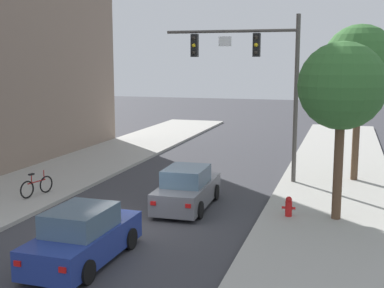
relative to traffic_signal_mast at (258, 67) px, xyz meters
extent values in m
plane|color=#38383D|center=(-2.88, -7.74, -5.32)|extent=(120.00, 120.00, 0.00)
cube|color=#A8A59E|center=(3.62, -7.74, -5.25)|extent=(5.00, 60.00, 0.15)
cylinder|color=#514C47|center=(1.72, 0.01, -1.42)|extent=(0.20, 0.20, 7.50)
cylinder|color=#514C47|center=(-1.31, 0.01, 1.63)|extent=(6.07, 0.14, 0.14)
cube|color=black|center=(-0.10, 0.01, 1.00)|extent=(0.32, 0.28, 1.05)
sphere|color=#2D2823|center=(-0.10, -0.14, 1.33)|extent=(0.18, 0.18, 0.18)
sphere|color=yellow|center=(-0.10, -0.14, 1.00)|extent=(0.18, 0.18, 0.18)
sphere|color=#2D2823|center=(-0.10, -0.14, 0.67)|extent=(0.18, 0.18, 0.18)
cube|color=black|center=(-3.02, 0.01, 1.00)|extent=(0.32, 0.28, 1.05)
sphere|color=#2D2823|center=(-3.02, -0.14, 1.33)|extent=(0.18, 0.18, 0.18)
sphere|color=yellow|center=(-3.02, -0.14, 1.00)|extent=(0.18, 0.18, 0.18)
sphere|color=#2D2823|center=(-3.02, -0.14, 0.67)|extent=(0.18, 0.18, 0.18)
cube|color=white|center=(-1.56, -0.01, 1.18)|extent=(0.60, 0.03, 0.44)
cube|color=slate|center=(-1.84, -4.90, -4.76)|extent=(1.80, 4.24, 0.80)
cube|color=slate|center=(-1.84, -5.05, -4.04)|extent=(1.55, 2.04, 0.64)
cylinder|color=black|center=(-2.68, -3.62, -5.00)|extent=(0.24, 0.65, 0.64)
cylinder|color=black|center=(-1.06, -3.58, -5.00)|extent=(0.24, 0.65, 0.64)
cylinder|color=black|center=(-2.62, -6.22, -5.00)|extent=(0.24, 0.65, 0.64)
cylinder|color=black|center=(-1.00, -6.19, -5.00)|extent=(0.24, 0.65, 0.64)
cube|color=red|center=(-2.43, -7.04, -4.64)|extent=(0.20, 0.04, 0.14)
cube|color=red|center=(-1.15, -7.01, -4.64)|extent=(0.20, 0.04, 0.14)
cube|color=navy|center=(-2.99, -10.96, -4.76)|extent=(1.79, 4.23, 0.80)
cube|color=slate|center=(-2.99, -11.11, -4.04)|extent=(1.54, 2.03, 0.64)
cylinder|color=black|center=(-3.77, -9.64, -5.00)|extent=(0.23, 0.64, 0.64)
cylinder|color=black|center=(-2.16, -9.67, -5.00)|extent=(0.23, 0.64, 0.64)
cylinder|color=black|center=(-3.82, -12.24, -5.00)|extent=(0.23, 0.64, 0.64)
cylinder|color=black|center=(-2.21, -12.28, -5.00)|extent=(0.23, 0.64, 0.64)
cube|color=red|center=(-3.67, -13.06, -4.64)|extent=(0.20, 0.04, 0.14)
cube|color=red|center=(-2.40, -13.09, -4.64)|extent=(0.20, 0.04, 0.14)
torus|color=black|center=(-8.00, -5.06, -4.81)|extent=(0.21, 0.72, 0.72)
torus|color=black|center=(-8.22, -6.09, -4.81)|extent=(0.21, 0.72, 0.72)
cylinder|color=maroon|center=(-8.11, -5.57, -4.59)|extent=(0.25, 0.93, 0.05)
cylinder|color=maroon|center=(-8.16, -5.83, -4.41)|extent=(0.04, 0.04, 0.35)
cylinder|color=maroon|center=(-8.02, -5.16, -4.39)|extent=(0.04, 0.04, 0.40)
cube|color=black|center=(-8.16, -5.83, -4.23)|extent=(0.17, 0.26, 0.06)
cylinder|color=red|center=(2.11, -5.44, -4.90)|extent=(0.24, 0.24, 0.55)
sphere|color=red|center=(2.11, -5.44, -4.56)|extent=(0.22, 0.22, 0.22)
cylinder|color=red|center=(1.93, -5.44, -4.87)|extent=(0.12, 0.09, 0.09)
cylinder|color=red|center=(2.29, -5.44, -4.87)|extent=(0.12, 0.09, 0.09)
cylinder|color=brown|center=(3.73, -5.22, -3.41)|extent=(0.32, 0.32, 3.52)
sphere|color=#387033|center=(3.73, -5.22, -0.53)|extent=(2.98, 2.98, 2.98)
cylinder|color=brown|center=(4.39, 1.23, -3.05)|extent=(0.32, 0.32, 4.24)
sphere|color=#387033|center=(4.39, 1.23, 0.30)|extent=(3.27, 3.27, 3.27)
camera|label=1|loc=(3.93, -23.24, 0.29)|focal=47.85mm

